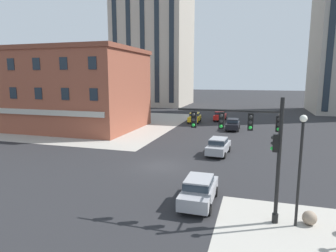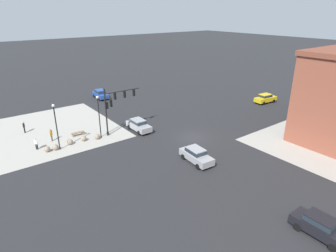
% 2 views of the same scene
% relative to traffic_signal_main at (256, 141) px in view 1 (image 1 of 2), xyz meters
% --- Properties ---
extents(ground_plane, '(320.00, 320.00, 0.00)m').
position_rel_traffic_signal_main_xyz_m(ground_plane, '(-7.82, 7.53, -4.34)').
color(ground_plane, '#262628').
extents(sidewalk_far_corner, '(32.00, 32.00, 0.02)m').
position_rel_traffic_signal_main_xyz_m(sidewalk_far_corner, '(-27.82, 27.53, -4.34)').
color(sidewalk_far_corner, '#A8A399').
rests_on(sidewalk_far_corner, ground).
extents(traffic_signal_main, '(5.50, 2.09, 6.65)m').
position_rel_traffic_signal_main_xyz_m(traffic_signal_main, '(0.00, 0.00, 0.00)').
color(traffic_signal_main, black).
rests_on(traffic_signal_main, ground).
extents(bollard_sphere_curb_a, '(0.74, 0.74, 0.74)m').
position_rel_traffic_signal_main_xyz_m(bollard_sphere_curb_a, '(2.89, 0.12, -3.97)').
color(bollard_sphere_curb_a, gray).
rests_on(bollard_sphere_curb_a, ground).
extents(street_lamp_corner_near, '(0.36, 0.36, 5.82)m').
position_rel_traffic_signal_main_xyz_m(street_lamp_corner_near, '(2.18, -0.25, -0.72)').
color(street_lamp_corner_near, black).
rests_on(street_lamp_corner_near, ground).
extents(car_main_northbound_near, '(1.90, 4.40, 1.68)m').
position_rel_traffic_signal_main_xyz_m(car_main_northbound_near, '(-3.14, 0.99, -3.42)').
color(car_main_northbound_near, '#99999E').
rests_on(car_main_northbound_near, ground).
extents(car_main_southbound_near, '(1.97, 4.44, 1.68)m').
position_rel_traffic_signal_main_xyz_m(car_main_southbound_near, '(-6.06, 36.37, -3.42)').
color(car_main_southbound_near, red).
rests_on(car_main_southbound_near, ground).
extents(car_main_southbound_far, '(2.07, 4.49, 1.68)m').
position_rel_traffic_signal_main_xyz_m(car_main_southbound_far, '(-9.96, 32.93, -3.42)').
color(car_main_southbound_far, gold).
rests_on(car_main_southbound_far, ground).
extents(car_cross_westbound, '(1.91, 4.41, 1.68)m').
position_rel_traffic_signal_main_xyz_m(car_cross_westbound, '(-3.13, 27.30, -3.42)').
color(car_cross_westbound, black).
rests_on(car_cross_westbound, ground).
extents(car_parked_curb, '(2.14, 4.52, 1.68)m').
position_rel_traffic_signal_main_xyz_m(car_parked_curb, '(-3.44, 12.89, -3.42)').
color(car_parked_curb, '#99999E').
rests_on(car_parked_curb, ground).
extents(storefront_block_near_corner, '(24.52, 14.74, 11.77)m').
position_rel_traffic_signal_main_xyz_m(storefront_block_near_corner, '(-28.84, 22.69, 1.55)').
color(storefront_block_near_corner, brown).
rests_on(storefront_block_near_corner, ground).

